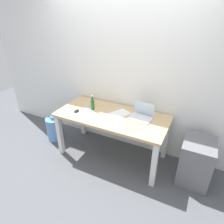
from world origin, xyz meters
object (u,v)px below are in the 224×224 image
beer_bottle (93,104)px  computer_mouse (77,111)px  desk (112,121)px  laptop_right (142,115)px  water_cooler_jug (55,129)px  filing_cabinet (196,161)px

beer_bottle → computer_mouse: beer_bottle is taller
desk → beer_bottle: size_ratio=7.04×
desk → laptop_right: bearing=15.4°
laptop_right → beer_bottle: (-0.75, -0.10, 0.05)m
computer_mouse → water_cooler_jug: computer_mouse is taller
beer_bottle → water_cooler_jug: (-0.78, -0.08, -0.62)m
laptop_right → computer_mouse: bearing=-164.0°
desk → filing_cabinet: (1.24, 0.03, -0.32)m
desk → water_cooler_jug: (-1.12, -0.06, -0.43)m
beer_bottle → filing_cabinet: 1.66m
computer_mouse → laptop_right: bearing=19.3°
desk → water_cooler_jug: desk is taller
desk → water_cooler_jug: size_ratio=3.53×
beer_bottle → filing_cabinet: beer_bottle is taller
filing_cabinet → beer_bottle: bearing=-179.6°
computer_mouse → water_cooler_jug: bearing=174.3°
water_cooler_jug → filing_cabinet: filing_cabinet is taller
water_cooler_jug → beer_bottle: bearing=5.7°
computer_mouse → water_cooler_jug: 0.81m
desk → beer_bottle: (-0.34, 0.02, 0.19)m
laptop_right → computer_mouse: (-0.94, -0.27, -0.03)m
beer_bottle → water_cooler_jug: size_ratio=0.50×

